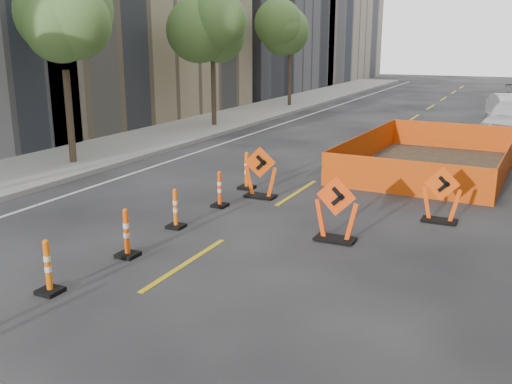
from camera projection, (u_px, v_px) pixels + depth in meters
The scene contains 17 objects.
ground_plane at pixel (29, 364), 7.77m from camera, with size 140.00×140.00×0.00m, color black.
sidewalk_left at pixel (98, 153), 21.95m from camera, with size 4.00×90.00×0.15m, color gray.
bld_left_d at pixel (236, 6), 47.20m from camera, with size 12.00×16.00×14.00m, color #4C4C51.
tree_l_b at pixel (62, 32), 18.80m from camera, with size 2.80×2.80×5.95m.
tree_l_c at pixel (213, 34), 27.53m from camera, with size 2.80×2.80×5.95m.
tree_l_d at pixel (290, 36), 36.25m from camera, with size 2.80×2.80×5.95m.
channelizer_3 at pixel (48, 267), 9.83m from camera, with size 0.39×0.39×0.99m, color #D85B09, non-canonical shape.
channelizer_4 at pixel (126, 233), 11.49m from camera, with size 0.41×0.41×1.03m, color #D64709, non-canonical shape.
channelizer_5 at pixel (175, 208), 13.28m from camera, with size 0.38×0.38×0.95m, color #FF5A0A, non-canonical shape.
channelizer_6 at pixel (220, 189), 14.98m from camera, with size 0.38×0.38×0.97m, color #EF420A, non-canonical shape.
channelizer_7 at pixel (247, 171), 16.76m from camera, with size 0.44×0.44×1.11m, color #EA5A09, non-canonical shape.
chevron_sign_left at pixel (260, 172), 15.81m from camera, with size 0.96×0.58×1.45m, color #EA4C09, non-canonical shape.
chevron_sign_center at pixel (336, 209), 12.36m from camera, with size 0.98×0.59×1.47m, color #FF430A, non-canonical shape.
chevron_sign_right at pixel (441, 195), 13.66m from camera, with size 0.92×0.55×1.38m, color #FF500A, non-canonical shape.
safety_fence at pixel (433, 153), 19.58m from camera, with size 4.85×8.25×1.03m, color #FF5D0D, non-canonical shape.
parked_car_near at pixel (510, 118), 26.06m from camera, with size 1.92×4.77×1.63m, color silver.
parked_car_mid at pixel (510, 108), 30.67m from camera, with size 1.53×4.38×1.44m, color #B3B2B8.
Camera 1 is at (5.76, -4.89, 4.28)m, focal length 40.00 mm.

